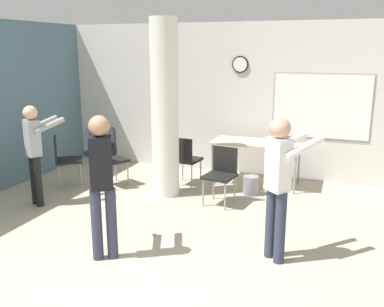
{
  "coord_description": "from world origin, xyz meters",
  "views": [
    {
      "loc": [
        1.93,
        -2.73,
        2.34
      ],
      "look_at": [
        0.08,
        2.31,
        1.01
      ],
      "focal_mm": 40.0,
      "sensor_mm": 36.0,
      "label": 1
    }
  ],
  "objects_px": {
    "bottle_on_table": "(275,139)",
    "chair_by_left_wall": "(64,157)",
    "folding_table": "(257,145)",
    "person_playing_side": "(280,178)",
    "person_playing_front": "(102,176)",
    "chair_table_left": "(185,157)",
    "person_watching_back": "(35,147)",
    "chair_near_pillar": "(109,158)",
    "chair_table_front": "(221,171)"
  },
  "relations": [
    {
      "from": "chair_table_left",
      "to": "person_watching_back",
      "type": "height_order",
      "value": "person_watching_back"
    },
    {
      "from": "person_playing_front",
      "to": "person_playing_side",
      "type": "height_order",
      "value": "person_playing_front"
    },
    {
      "from": "chair_near_pillar",
      "to": "person_watching_back",
      "type": "bearing_deg",
      "value": -115.63
    },
    {
      "from": "folding_table",
      "to": "bottle_on_table",
      "type": "height_order",
      "value": "bottle_on_table"
    },
    {
      "from": "chair_near_pillar",
      "to": "chair_by_left_wall",
      "type": "bearing_deg",
      "value": -161.97
    },
    {
      "from": "chair_by_left_wall",
      "to": "person_watching_back",
      "type": "height_order",
      "value": "person_watching_back"
    },
    {
      "from": "chair_table_left",
      "to": "person_playing_side",
      "type": "relative_size",
      "value": 0.53
    },
    {
      "from": "folding_table",
      "to": "chair_table_front",
      "type": "bearing_deg",
      "value": -104.94
    },
    {
      "from": "chair_by_left_wall",
      "to": "person_playing_side",
      "type": "bearing_deg",
      "value": -20.04
    },
    {
      "from": "folding_table",
      "to": "person_watching_back",
      "type": "relative_size",
      "value": 1.0
    },
    {
      "from": "person_playing_front",
      "to": "bottle_on_table",
      "type": "bearing_deg",
      "value": 65.9
    },
    {
      "from": "folding_table",
      "to": "chair_near_pillar",
      "type": "bearing_deg",
      "value": -157.42
    },
    {
      "from": "bottle_on_table",
      "to": "person_watching_back",
      "type": "height_order",
      "value": "person_watching_back"
    },
    {
      "from": "person_watching_back",
      "to": "person_playing_side",
      "type": "xyz_separation_m",
      "value": [
        3.7,
        -0.5,
        0.06
      ]
    },
    {
      "from": "person_watching_back",
      "to": "chair_table_left",
      "type": "bearing_deg",
      "value": 42.67
    },
    {
      "from": "chair_table_front",
      "to": "chair_by_left_wall",
      "type": "xyz_separation_m",
      "value": [
        -2.79,
        -0.1,
        0.0
      ]
    },
    {
      "from": "chair_table_left",
      "to": "folding_table",
      "type": "bearing_deg",
      "value": 23.9
    },
    {
      "from": "chair_table_front",
      "to": "chair_near_pillar",
      "type": "distance_m",
      "value": 2.06
    },
    {
      "from": "bottle_on_table",
      "to": "person_watching_back",
      "type": "bearing_deg",
      "value": -148.83
    },
    {
      "from": "person_playing_front",
      "to": "chair_table_left",
      "type": "bearing_deg",
      "value": 91.77
    },
    {
      "from": "chair_table_left",
      "to": "person_watching_back",
      "type": "bearing_deg",
      "value": -137.33
    },
    {
      "from": "bottle_on_table",
      "to": "person_playing_front",
      "type": "distance_m",
      "value": 3.4
    },
    {
      "from": "folding_table",
      "to": "person_playing_side",
      "type": "relative_size",
      "value": 0.94
    },
    {
      "from": "chair_near_pillar",
      "to": "chair_by_left_wall",
      "type": "distance_m",
      "value": 0.78
    },
    {
      "from": "person_watching_back",
      "to": "folding_table",
      "type": "bearing_deg",
      "value": 36.32
    },
    {
      "from": "person_watching_back",
      "to": "person_playing_side",
      "type": "bearing_deg",
      "value": -7.72
    },
    {
      "from": "bottle_on_table",
      "to": "person_playing_front",
      "type": "relative_size",
      "value": 0.17
    },
    {
      "from": "chair_table_front",
      "to": "person_playing_side",
      "type": "relative_size",
      "value": 0.53
    },
    {
      "from": "person_playing_front",
      "to": "chair_by_left_wall",
      "type": "bearing_deg",
      "value": 134.87
    },
    {
      "from": "chair_table_left",
      "to": "person_playing_front",
      "type": "xyz_separation_m",
      "value": [
        0.09,
        -2.77,
        0.46
      ]
    },
    {
      "from": "chair_by_left_wall",
      "to": "person_playing_front",
      "type": "bearing_deg",
      "value": -45.13
    },
    {
      "from": "chair_near_pillar",
      "to": "person_playing_front",
      "type": "bearing_deg",
      "value": -60.43
    },
    {
      "from": "chair_near_pillar",
      "to": "person_playing_side",
      "type": "relative_size",
      "value": 0.53
    },
    {
      "from": "person_watching_back",
      "to": "person_playing_front",
      "type": "xyz_separation_m",
      "value": [
        1.86,
        -1.14,
        0.07
      ]
    },
    {
      "from": "person_watching_back",
      "to": "person_playing_front",
      "type": "height_order",
      "value": "person_playing_front"
    },
    {
      "from": "folding_table",
      "to": "person_playing_side",
      "type": "distance_m",
      "value": 2.77
    },
    {
      "from": "chair_by_left_wall",
      "to": "person_playing_front",
      "type": "relative_size",
      "value": 0.53
    },
    {
      "from": "chair_table_left",
      "to": "chair_by_left_wall",
      "type": "bearing_deg",
      "value": -159.9
    },
    {
      "from": "chair_by_left_wall",
      "to": "person_watching_back",
      "type": "relative_size",
      "value": 0.57
    },
    {
      "from": "chair_table_front",
      "to": "person_playing_front",
      "type": "bearing_deg",
      "value": -109.17
    },
    {
      "from": "chair_table_left",
      "to": "person_watching_back",
      "type": "relative_size",
      "value": 0.57
    },
    {
      "from": "chair_by_left_wall",
      "to": "person_watching_back",
      "type": "xyz_separation_m",
      "value": [
        0.19,
        -0.92,
        0.39
      ]
    },
    {
      "from": "bottle_on_table",
      "to": "person_playing_front",
      "type": "xyz_separation_m",
      "value": [
        -1.39,
        -3.1,
        0.1
      ]
    },
    {
      "from": "chair_table_left",
      "to": "chair_near_pillar",
      "type": "bearing_deg",
      "value": -158.67
    },
    {
      "from": "chair_table_front",
      "to": "person_playing_front",
      "type": "height_order",
      "value": "person_playing_front"
    },
    {
      "from": "chair_near_pillar",
      "to": "person_watching_back",
      "type": "xyz_separation_m",
      "value": [
        -0.56,
        -1.16,
        0.39
      ]
    },
    {
      "from": "chair_table_front",
      "to": "person_playing_side",
      "type": "bearing_deg",
      "value": -54.06
    },
    {
      "from": "bottle_on_table",
      "to": "person_watching_back",
      "type": "distance_m",
      "value": 3.79
    },
    {
      "from": "folding_table",
      "to": "chair_table_front",
      "type": "distance_m",
      "value": 1.18
    },
    {
      "from": "bottle_on_table",
      "to": "chair_by_left_wall",
      "type": "height_order",
      "value": "bottle_on_table"
    }
  ]
}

